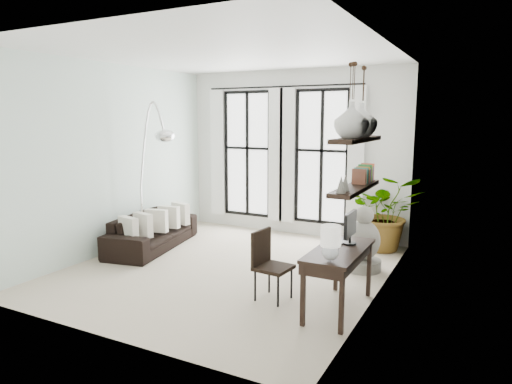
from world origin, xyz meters
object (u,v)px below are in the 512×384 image
Objects in this scene: plant at (386,212)px; arc_lamp at (153,146)px; desk_chair at (268,260)px; buddha at (363,243)px; desk at (338,254)px; sofa at (152,231)px.

arc_lamp is (-3.59, -1.81, 1.14)m from plant.
plant is 0.52× the size of arc_lamp.
buddha reaches higher than desk_chair.
arc_lamp is (-2.73, 1.09, 1.31)m from desk_chair.
desk is 1.46× the size of desk_chair.
buddha is (3.53, 0.56, -1.40)m from arc_lamp.
desk_chair is (2.84, -1.14, 0.20)m from sofa.
arc_lamp is at bearing 163.21° from desk.
plant is at bearing 79.38° from desk_chair.
arc_lamp is (-3.64, 1.10, 1.09)m from desk.
desk is at bearing -86.25° from buddha.
arc_lamp reaches higher than desk.
plant is 2.91m from desk.
arc_lamp is 3.83m from buddha.
desk_chair reaches higher than sofa.
desk is at bearing -89.09° from plant.
buddha is at bearing 8.95° from arc_lamp.
arc_lamp is 2.61× the size of buddha.
desk_chair is at bearing 179.80° from desk.
plant is (3.70, 1.77, 0.36)m from sofa.
sofa is at bearing -171.98° from buddha.
buddha is at bearing 70.04° from desk_chair.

